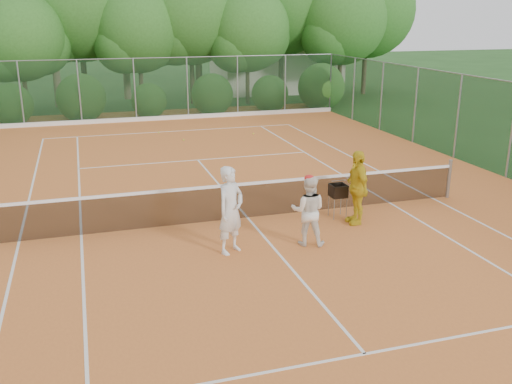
% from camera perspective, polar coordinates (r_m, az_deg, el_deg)
% --- Properties ---
extents(ground, '(120.00, 120.00, 0.00)m').
position_cam_1_polar(ground, '(14.64, -0.81, -2.72)').
color(ground, '#1F481A').
rests_on(ground, ground).
extents(clay_court, '(18.00, 36.00, 0.02)m').
position_cam_1_polar(clay_court, '(14.64, -0.81, -2.68)').
color(clay_court, orange).
rests_on(clay_court, ground).
extents(club_building, '(8.00, 5.00, 3.00)m').
position_cam_1_polar(club_building, '(39.51, 1.96, 12.24)').
color(club_building, beige).
rests_on(club_building, ground).
extents(tennis_net, '(11.97, 0.10, 1.10)m').
position_cam_1_polar(tennis_net, '(14.47, -0.81, -0.74)').
color(tennis_net, gray).
rests_on(tennis_net, clay_court).
extents(player_white, '(0.85, 0.78, 1.94)m').
position_cam_1_polar(player_white, '(12.29, -2.56, -1.82)').
color(player_white, silver).
rests_on(player_white, clay_court).
extents(player_center_grp, '(0.96, 0.87, 1.64)m').
position_cam_1_polar(player_center_grp, '(12.80, 5.25, -1.85)').
color(player_center_grp, white).
rests_on(player_center_grp, clay_court).
extents(player_yellow, '(0.54, 1.12, 1.86)m').
position_cam_1_polar(player_yellow, '(14.25, 10.06, 0.47)').
color(player_yellow, gold).
rests_on(player_yellow, clay_court).
extents(ball_hopper, '(0.38, 0.38, 0.88)m').
position_cam_1_polar(ball_hopper, '(14.65, 8.21, 0.07)').
color(ball_hopper, gray).
rests_on(ball_hopper, clay_court).
extents(stray_ball_a, '(0.07, 0.07, 0.07)m').
position_cam_1_polar(stray_ball_a, '(23.85, -7.25, 5.19)').
color(stray_ball_a, '#B6D732').
rests_on(stray_ball_a, clay_court).
extents(stray_ball_b, '(0.07, 0.07, 0.07)m').
position_cam_1_polar(stray_ball_b, '(24.94, -0.25, 5.86)').
color(stray_ball_b, yellow).
rests_on(stray_ball_b, clay_court).
extents(stray_ball_c, '(0.07, 0.07, 0.07)m').
position_cam_1_polar(stray_ball_c, '(25.53, -9.71, 5.89)').
color(stray_ball_c, '#BCD431').
rests_on(stray_ball_c, clay_court).
extents(court_markings, '(11.03, 23.83, 0.01)m').
position_cam_1_polar(court_markings, '(14.63, -0.81, -2.63)').
color(court_markings, white).
rests_on(court_markings, clay_court).
extents(fence_back, '(18.07, 0.07, 3.00)m').
position_cam_1_polar(fence_back, '(28.68, -9.43, 10.11)').
color(fence_back, '#19381E').
rests_on(fence_back, clay_court).
extents(tropical_treeline, '(32.10, 8.49, 15.03)m').
position_cam_1_polar(tropical_treeline, '(33.83, -8.54, 17.33)').
color(tropical_treeline, brown).
rests_on(tropical_treeline, ground).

